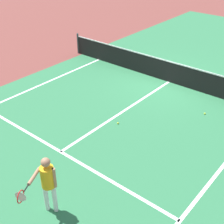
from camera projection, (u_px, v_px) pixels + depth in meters
ground_plane at (169, 82)px, 13.94m from camera, size 60.00×60.00×0.00m
court_surface_inbounds at (169, 82)px, 13.94m from camera, size 10.62×24.40×0.00m
line_sideline_right at (189, 209)px, 7.78m from camera, size 0.10×11.89×0.01m
line_service_near at (61, 152)px, 9.71m from camera, size 8.22×0.10×0.01m
line_center_service at (124, 111)px, 11.83m from camera, size 0.10×6.40×0.01m
net at (170, 72)px, 13.69m from camera, size 11.23×0.09×1.07m
player_near at (47, 180)px, 7.24m from camera, size 0.54×1.17×1.61m
tennis_ball_near_net at (205, 114)px, 11.58m from camera, size 0.07×0.07×0.07m
tennis_ball_mid_court at (118, 123)px, 11.04m from camera, size 0.07×0.07×0.07m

